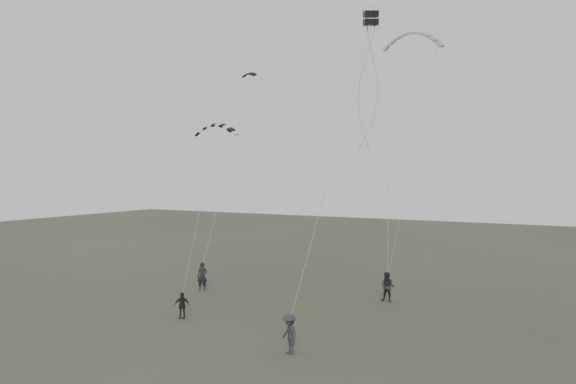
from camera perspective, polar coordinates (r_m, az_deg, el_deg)
The scene contains 9 objects.
ground at distance 32.55m, azimuth -6.05°, elevation -12.71°, with size 140.00×140.00×0.00m, color #303927.
flyer_left at distance 40.09m, azimuth -8.70°, elevation -8.48°, with size 0.72×0.47×1.97m, color black.
flyer_right at distance 36.86m, azimuth 10.07°, elevation -9.47°, with size 0.92×0.72×1.90m, color black.
flyer_center at distance 32.94m, azimuth -10.73°, elevation -11.24°, with size 0.86×0.36×1.47m, color black.
flyer_far at distance 26.31m, azimuth 0.14°, elevation -14.21°, with size 1.18×0.68×1.83m, color #29292E.
kite_dark_small at distance 45.77m, azimuth -3.98°, elevation 11.91°, with size 1.31×0.39×0.46m, color black, non-canonical shape.
kite_pale_large at distance 42.49m, azimuth 12.51°, elevation 15.49°, with size 4.33×0.97×1.75m, color #979A9C, non-canonical shape.
kite_striped at distance 37.25m, azimuth -7.28°, elevation 6.79°, with size 2.85×0.71×1.14m, color black, non-canonical shape.
kite_box at distance 32.29m, azimuth 8.42°, elevation 17.07°, with size 0.74×0.74×0.76m, color black, non-canonical shape.
Camera 1 is at (17.95, -25.87, 8.26)m, focal length 35.00 mm.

